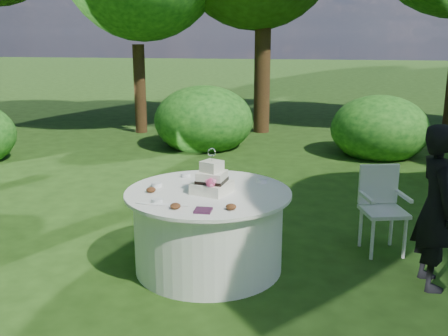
{
  "coord_description": "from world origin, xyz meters",
  "views": [
    {
      "loc": [
        0.9,
        -4.59,
        2.21
      ],
      "look_at": [
        0.15,
        0.0,
        1.0
      ],
      "focal_mm": 42.0,
      "sensor_mm": 36.0,
      "label": 1
    }
  ],
  "objects": [
    {
      "name": "votives",
      "position": [
        -0.19,
        0.11,
        0.79
      ],
      "size": [
        1.09,
        0.96,
        0.04
      ],
      "color": "white",
      "rests_on": "table"
    },
    {
      "name": "cake",
      "position": [
        0.04,
        -0.04,
        0.88
      ],
      "size": [
        0.4,
        0.4,
        0.43
      ],
      "color": "white",
      "rests_on": "table"
    },
    {
      "name": "feather_plume",
      "position": [
        -0.32,
        -0.46,
        0.78
      ],
      "size": [
        0.48,
        0.07,
        0.01
      ],
      "primitive_type": "ellipsoid",
      "color": "white",
      "rests_on": "table"
    },
    {
      "name": "petal_cups",
      "position": [
        -0.13,
        -0.38,
        0.79
      ],
      "size": [
        0.89,
        0.51,
        0.05
      ],
      "color": "#562D16",
      "rests_on": "table"
    },
    {
      "name": "table",
      "position": [
        0.0,
        0.0,
        0.39
      ],
      "size": [
        1.56,
        1.56,
        0.77
      ],
      "color": "white",
      "rests_on": "ground"
    },
    {
      "name": "chair",
      "position": [
        1.67,
        0.72,
        0.52
      ],
      "size": [
        0.51,
        0.51,
        0.89
      ],
      "color": "silver",
      "rests_on": "ground"
    },
    {
      "name": "ground",
      "position": [
        0.0,
        0.0,
        0.0
      ],
      "size": [
        80.0,
        80.0,
        0.0
      ],
      "primitive_type": "plane",
      "color": "#1B350E",
      "rests_on": "ground"
    },
    {
      "name": "guest",
      "position": [
        2.03,
        -0.03,
        0.73
      ],
      "size": [
        0.4,
        0.57,
        1.47
      ],
      "primitive_type": "imported",
      "rotation": [
        0.0,
        0.0,
        1.67
      ],
      "color": "black",
      "rests_on": "ground"
    },
    {
      "name": "napkins",
      "position": [
        0.07,
        -0.57,
        0.78
      ],
      "size": [
        0.14,
        0.14,
        0.02
      ],
      "primitive_type": "cube",
      "color": "#401B37",
      "rests_on": "table"
    }
  ]
}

